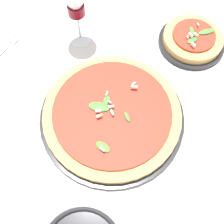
% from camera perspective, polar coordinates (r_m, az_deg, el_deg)
% --- Properties ---
extents(ground_plane, '(6.00, 6.00, 0.00)m').
position_cam_1_polar(ground_plane, '(0.61, -1.19, 0.36)').
color(ground_plane, silver).
extents(pizza_arugula_main, '(0.33, 0.33, 0.05)m').
position_cam_1_polar(pizza_arugula_main, '(0.59, -0.01, -0.56)').
color(pizza_arugula_main, black).
rests_on(pizza_arugula_main, ground_plane).
extents(pizza_personal_side, '(0.17, 0.17, 0.05)m').
position_cam_1_polar(pizza_personal_side, '(0.74, 17.06, 14.79)').
color(pizza_personal_side, black).
rests_on(pizza_personal_side, ground_plane).
extents(wine_glass, '(0.08, 0.08, 0.15)m').
position_cam_1_polar(wine_glass, '(0.66, -7.97, 22.08)').
color(wine_glass, white).
rests_on(wine_glass, ground_plane).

